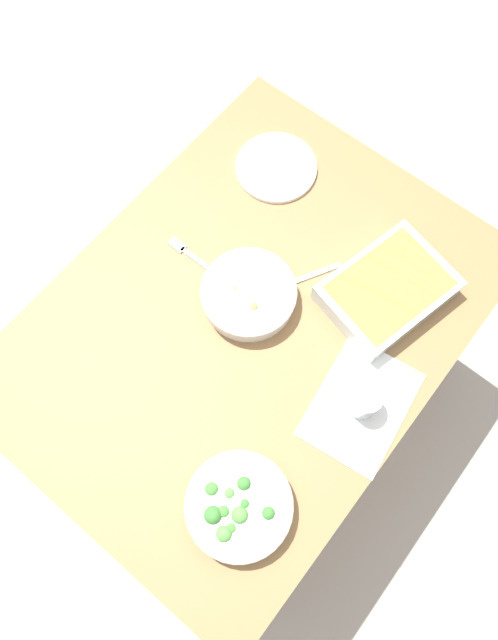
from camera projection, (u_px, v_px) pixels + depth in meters
name	position (u px, v px, depth m)	size (l,w,h in m)	color
ground_plane	(249.00, 389.00, 2.10)	(6.00, 6.00, 0.00)	#B2A899
dining_table	(249.00, 332.00, 1.49)	(1.20, 0.90, 0.74)	olive
placemat	(360.00, 405.00, 1.34)	(0.28, 0.20, 0.00)	silver
stew_bowl	(249.00, 294.00, 1.40)	(0.23, 0.23, 0.06)	silver
broccoli_bowl	(238.00, 506.00, 1.23)	(0.23, 0.23, 0.07)	silver
baking_dish	(388.00, 289.00, 1.40)	(0.34, 0.28, 0.06)	silver
drink_cup	(363.00, 402.00, 1.30)	(0.07, 0.07, 0.08)	#B2BCC6
side_plate	(276.00, 167.00, 1.55)	(0.22, 0.22, 0.01)	white
spoon_by_stew	(299.00, 280.00, 1.44)	(0.16, 0.10, 0.01)	silver
fork_on_table	(193.00, 257.00, 1.46)	(0.02, 0.18, 0.01)	silver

